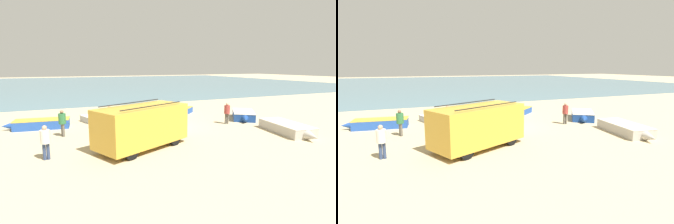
% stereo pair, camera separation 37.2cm
% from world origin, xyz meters
% --- Properties ---
extents(ground_plane, '(200.00, 200.00, 0.00)m').
position_xyz_m(ground_plane, '(0.00, 0.00, 0.00)').
color(ground_plane, tan).
extents(sea_water, '(120.00, 80.00, 0.01)m').
position_xyz_m(sea_water, '(0.00, 52.00, 0.00)').
color(sea_water, slate).
rests_on(sea_water, ground_plane).
extents(parked_van, '(5.59, 4.07, 2.43)m').
position_xyz_m(parked_van, '(-2.88, -3.92, 1.26)').
color(parked_van, gold).
rests_on(parked_van, ground_plane).
extents(fishing_rowboat_0, '(4.50, 1.81, 0.66)m').
position_xyz_m(fishing_rowboat_0, '(-8.19, 3.26, 0.33)').
color(fishing_rowboat_0, '#234CA3').
rests_on(fishing_rowboat_0, ground_plane).
extents(fishing_rowboat_1, '(5.63, 2.98, 0.51)m').
position_xyz_m(fishing_rowboat_1, '(-2.79, 4.72, 0.25)').
color(fishing_rowboat_1, '#ADA89E').
rests_on(fishing_rowboat_1, ground_plane).
extents(fishing_rowboat_2, '(4.27, 3.93, 0.56)m').
position_xyz_m(fishing_rowboat_2, '(3.23, 4.11, 0.28)').
color(fishing_rowboat_2, '#234CA3').
rests_on(fishing_rowboat_2, ground_plane).
extents(fishing_rowboat_3, '(3.19, 3.80, 0.66)m').
position_xyz_m(fishing_rowboat_3, '(7.32, 0.19, 0.33)').
color(fishing_rowboat_3, navy).
rests_on(fishing_rowboat_3, ground_plane).
extents(fishing_rowboat_4, '(2.28, 4.70, 0.66)m').
position_xyz_m(fishing_rowboat_4, '(6.93, -4.70, 0.33)').
color(fishing_rowboat_4, '#ADA89E').
rests_on(fishing_rowboat_4, ground_plane).
extents(fisherman_0, '(0.44, 0.44, 1.67)m').
position_xyz_m(fisherman_0, '(-7.63, -3.84, 1.00)').
color(fisherman_0, navy).
rests_on(fisherman_0, ground_plane).
extents(fisherman_1, '(0.44, 0.44, 1.69)m').
position_xyz_m(fisherman_1, '(-6.76, 0.31, 1.01)').
color(fisherman_1, '#5B564C').
rests_on(fisherman_1, ground_plane).
extents(fisherman_2, '(0.43, 0.43, 1.65)m').
position_xyz_m(fisherman_2, '(4.91, -0.78, 0.99)').
color(fisherman_2, '#5B564C').
rests_on(fisherman_2, ground_plane).
extents(fisherman_3, '(0.48, 0.48, 1.81)m').
position_xyz_m(fisherman_3, '(-3.81, 0.13, 1.08)').
color(fisherman_3, '#5B564C').
rests_on(fisherman_3, ground_plane).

